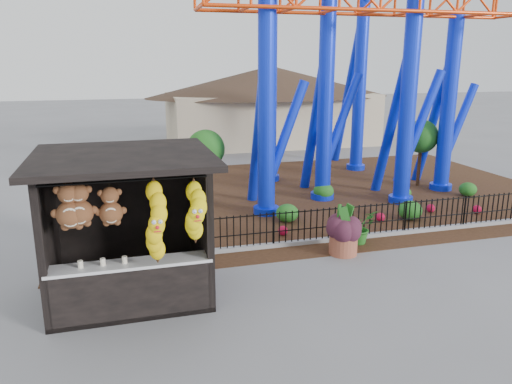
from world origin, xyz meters
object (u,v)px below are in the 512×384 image
object	(u,v)px
prize_booth	(127,231)
roller_coaster	(346,16)
potted_plant	(359,227)
terracotta_planter	(343,243)

from	to	relation	value
prize_booth	roller_coaster	size ratio (longest dim) A/B	0.32
roller_coaster	potted_plant	xyz separation A→B (m)	(-1.94, -5.53, -5.97)
prize_booth	terracotta_planter	bearing A→B (deg)	12.30
prize_booth	terracotta_planter	size ratio (longest dim) A/B	4.77
prize_booth	roller_coaster	distance (m)	12.00
prize_booth	potted_plant	world-z (taller)	prize_booth
terracotta_planter	potted_plant	world-z (taller)	potted_plant
prize_booth	roller_coaster	xyz separation A→B (m)	(8.13, 7.34, 4.90)
prize_booth	terracotta_planter	distance (m)	5.69
roller_coaster	potted_plant	size ratio (longest dim) A/B	11.66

